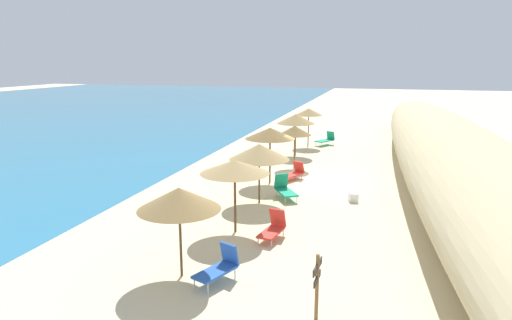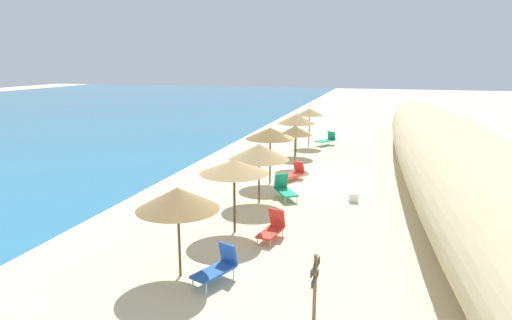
% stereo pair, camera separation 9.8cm
% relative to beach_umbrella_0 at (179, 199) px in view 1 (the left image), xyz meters
% --- Properties ---
extents(ground_plane, '(160.00, 160.00, 0.00)m').
position_rel_beach_umbrella_0_xyz_m(ground_plane, '(11.67, -1.62, -2.34)').
color(ground_plane, beige).
extents(dune_ridge, '(52.13, 7.42, 3.18)m').
position_rel_beach_umbrella_0_xyz_m(dune_ridge, '(11.31, -8.73, -0.75)').
color(dune_ridge, '#C9B586').
rests_on(dune_ridge, ground_plane).
extents(beach_umbrella_0, '(2.37, 2.37, 2.67)m').
position_rel_beach_umbrella_0_xyz_m(beach_umbrella_0, '(0.00, 0.00, 0.00)').
color(beach_umbrella_0, brown).
rests_on(beach_umbrella_0, ground_plane).
extents(beach_umbrella_1, '(2.50, 2.50, 2.69)m').
position_rel_beach_umbrella_0_xyz_m(beach_umbrella_1, '(3.76, -0.40, 0.09)').
color(beach_umbrella_1, brown).
rests_on(beach_umbrella_1, ground_plane).
extents(beach_umbrella_2, '(2.62, 2.62, 2.63)m').
position_rel_beach_umbrella_0_xyz_m(beach_umbrella_2, '(7.31, -0.33, -0.05)').
color(beach_umbrella_2, brown).
rests_on(beach_umbrella_2, ground_plane).
extents(beach_umbrella_3, '(2.50, 2.50, 2.84)m').
position_rel_beach_umbrella_0_xyz_m(beach_umbrella_3, '(10.69, 0.03, 0.22)').
color(beach_umbrella_3, brown).
rests_on(beach_umbrella_3, ground_plane).
extents(beach_umbrella_4, '(1.92, 1.92, 2.46)m').
position_rel_beach_umbrella_0_xyz_m(beach_umbrella_4, '(14.37, -0.51, -0.16)').
color(beach_umbrella_4, brown).
rests_on(beach_umbrella_4, ground_plane).
extents(beach_umbrella_5, '(2.46, 2.46, 2.73)m').
position_rel_beach_umbrella_0_xyz_m(beach_umbrella_5, '(17.80, 0.09, 0.07)').
color(beach_umbrella_5, brown).
rests_on(beach_umbrella_5, ground_plane).
extents(beach_umbrella_6, '(1.96, 1.96, 2.76)m').
position_rel_beach_umbrella_0_xyz_m(beach_umbrella_6, '(21.25, -0.19, 0.16)').
color(beach_umbrella_6, brown).
rests_on(beach_umbrella_6, ground_plane).
extents(lounge_chair_0, '(1.60, 1.35, 1.05)m').
position_rel_beach_umbrella_0_xyz_m(lounge_chair_0, '(8.31, -1.26, -1.91)').
color(lounge_chair_0, '#199972').
rests_on(lounge_chair_0, ground_plane).
extents(lounge_chair_1, '(1.67, 1.39, 0.97)m').
position_rel_beach_umbrella_0_xyz_m(lounge_chair_1, '(22.11, -1.38, -1.92)').
color(lounge_chair_1, '#199972').
rests_on(lounge_chair_1, ground_plane).
extents(lounge_chair_2, '(1.45, 0.79, 1.00)m').
position_rel_beach_umbrella_0_xyz_m(lounge_chair_2, '(3.48, -1.89, -1.93)').
color(lounge_chair_2, red).
rests_on(lounge_chair_2, ground_plane).
extents(lounge_chair_3, '(1.50, 1.07, 1.00)m').
position_rel_beach_umbrella_0_xyz_m(lounge_chair_3, '(-0.00, -1.17, -1.90)').
color(lounge_chair_3, blue).
rests_on(lounge_chair_3, ground_plane).
extents(lounge_chair_4, '(1.78, 1.30, 0.92)m').
position_rel_beach_umbrella_0_xyz_m(lounge_chair_4, '(11.59, -0.95, -1.98)').
color(lounge_chair_4, red).
rests_on(lounge_chair_4, ground_plane).
extents(wooden_signpost, '(0.84, 0.11, 1.70)m').
position_rel_beach_umbrella_0_xyz_m(wooden_signpost, '(-1.25, -4.10, -1.32)').
color(wooden_signpost, brown).
rests_on(wooden_signpost, ground_plane).
extents(cooler_box, '(0.57, 0.49, 0.38)m').
position_rel_beach_umbrella_0_xyz_m(cooler_box, '(8.70, -4.29, -2.15)').
color(cooler_box, white).
rests_on(cooler_box, ground_plane).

